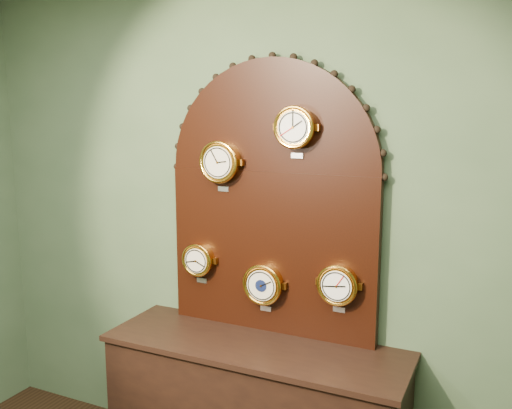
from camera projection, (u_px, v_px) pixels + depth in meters
The scene contains 7 objects.
wall_back at pixel (275, 229), 3.08m from camera, with size 4.00×4.00×0.00m, color #445B3E.
display_board at pixel (272, 190), 3.00m from camera, with size 1.26×0.06×1.53m.
roman_clock at pixel (220, 162), 3.03m from camera, with size 0.24×0.08×0.29m.
arabic_clock at pixel (295, 127), 2.81m from camera, with size 0.22×0.08×0.27m.
hygrometer at pixel (199, 260), 3.19m from camera, with size 0.19×0.08×0.25m.
barometer at pixel (263, 284), 3.04m from camera, with size 0.23×0.08×0.28m.
tide_clock at pixel (338, 285), 2.85m from camera, with size 0.22×0.08×0.27m.
Camera 1 is at (1.19, -0.27, 2.07)m, focal length 38.81 mm.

